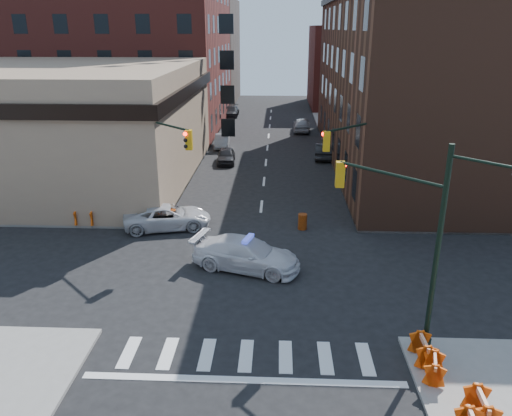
# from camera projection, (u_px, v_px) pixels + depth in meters

# --- Properties ---
(ground) EXTENTS (140.00, 140.00, 0.00)m
(ground) POSITION_uv_depth(u_px,v_px,m) (255.00, 273.00, 25.33)
(ground) COLOR black
(ground) RESTS_ON ground
(sidewalk_nw) EXTENTS (34.00, 54.50, 0.15)m
(sidewalk_nw) POSITION_uv_depth(u_px,v_px,m) (68.00, 136.00, 57.02)
(sidewalk_nw) COLOR gray
(sidewalk_nw) RESTS_ON ground
(sidewalk_ne) EXTENTS (34.00, 54.50, 0.15)m
(sidewalk_ne) POSITION_uv_depth(u_px,v_px,m) (476.00, 139.00, 55.08)
(sidewalk_ne) COLOR gray
(sidewalk_ne) RESTS_ON ground
(bank_building) EXTENTS (22.00, 22.00, 9.00)m
(bank_building) POSITION_uv_depth(u_px,v_px,m) (53.00, 123.00, 40.00)
(bank_building) COLOR #937B60
(bank_building) RESTS_ON ground
(apartment_block) EXTENTS (25.00, 25.00, 24.00)m
(apartment_block) POSITION_uv_depth(u_px,v_px,m) (116.00, 25.00, 59.57)
(apartment_block) COLOR maroon
(apartment_block) RESTS_ON ground
(commercial_row_ne) EXTENTS (14.00, 34.00, 14.00)m
(commercial_row_ne) POSITION_uv_depth(u_px,v_px,m) (415.00, 85.00, 43.52)
(commercial_row_ne) COLOR #4F2E1F
(commercial_row_ne) RESTS_ON ground
(filler_nw) EXTENTS (20.00, 18.00, 16.00)m
(filler_nw) POSITION_uv_depth(u_px,v_px,m) (175.00, 52.00, 81.49)
(filler_nw) COLOR brown
(filler_nw) RESTS_ON ground
(filler_ne) EXTENTS (16.00, 16.00, 12.00)m
(filler_ne) POSITION_uv_depth(u_px,v_px,m) (363.00, 67.00, 77.15)
(filler_ne) COLOR maroon
(filler_ne) RESTS_ON ground
(signal_pole_se) EXTENTS (5.40, 5.27, 8.00)m
(signal_pole_se) POSITION_uv_depth(u_px,v_px,m) (411.00, 234.00, 18.31)
(signal_pole_se) COLOR black
(signal_pole_se) RESTS_ON sidewalk_se
(signal_pole_nw) EXTENTS (3.58, 3.67, 8.00)m
(signal_pole_nw) POSITION_uv_depth(u_px,v_px,m) (159.00, 162.00, 29.10)
(signal_pole_nw) COLOR black
(signal_pole_nw) RESTS_ON sidewalk_nw
(signal_pole_ne) EXTENTS (3.67, 3.58, 8.00)m
(signal_pole_ne) POSITION_uv_depth(u_px,v_px,m) (360.00, 164.00, 28.63)
(signal_pole_ne) COLOR black
(signal_pole_ne) RESTS_ON sidewalk_ne
(tree_ne_near) EXTENTS (3.00, 3.00, 4.85)m
(tree_ne_near) POSITION_uv_depth(u_px,v_px,m) (345.00, 118.00, 48.23)
(tree_ne_near) COLOR black
(tree_ne_near) RESTS_ON sidewalk_ne
(tree_ne_far) EXTENTS (3.00, 3.00, 4.85)m
(tree_ne_far) POSITION_uv_depth(u_px,v_px,m) (336.00, 106.00, 55.75)
(tree_ne_far) COLOR black
(tree_ne_far) RESTS_ON sidewalk_ne
(police_car) EXTENTS (6.01, 3.79, 1.62)m
(police_car) POSITION_uv_depth(u_px,v_px,m) (246.00, 254.00, 25.54)
(police_car) COLOR silver
(police_car) RESTS_ON ground
(pickup) EXTENTS (5.71, 3.59, 1.47)m
(pickup) POSITION_uv_depth(u_px,v_px,m) (167.00, 217.00, 30.76)
(pickup) COLOR silver
(pickup) RESTS_ON ground
(parked_car_wnear) EXTENTS (1.84, 4.08, 1.36)m
(parked_car_wnear) POSITION_uv_depth(u_px,v_px,m) (226.00, 156.00, 45.68)
(parked_car_wnear) COLOR black
(parked_car_wnear) RESTS_ON ground
(parked_car_wfar) EXTENTS (1.62, 4.15, 1.35)m
(parked_car_wfar) POSITION_uv_depth(u_px,v_px,m) (222.00, 141.00, 51.64)
(parked_car_wfar) COLOR gray
(parked_car_wfar) RESTS_ON ground
(parked_car_wdeep) EXTENTS (1.99, 4.88, 1.41)m
(parked_car_wdeep) POSITION_uv_depth(u_px,v_px,m) (231.00, 111.00, 69.66)
(parked_car_wdeep) COLOR black
(parked_car_wdeep) RESTS_ON ground
(parked_car_enear) EXTENTS (1.91, 4.53, 1.46)m
(parked_car_enear) POSITION_uv_depth(u_px,v_px,m) (323.00, 151.00, 47.30)
(parked_car_enear) COLOR black
(parked_car_enear) RESTS_ON ground
(parked_car_efar) EXTENTS (2.07, 4.87, 1.64)m
(parked_car_efar) POSITION_uv_depth(u_px,v_px,m) (302.00, 125.00, 59.43)
(parked_car_efar) COLOR #999CA1
(parked_car_efar) RESTS_ON ground
(pedestrian_a) EXTENTS (0.83, 0.74, 1.90)m
(pedestrian_a) POSITION_uv_depth(u_px,v_px,m) (109.00, 193.00, 33.94)
(pedestrian_a) COLOR black
(pedestrian_a) RESTS_ON sidewalk_nw
(pedestrian_b) EXTENTS (0.91, 0.72, 1.82)m
(pedestrian_b) POSITION_uv_depth(u_px,v_px,m) (79.00, 209.00, 31.07)
(pedestrian_b) COLOR black
(pedestrian_b) RESTS_ON sidewalk_nw
(pedestrian_c) EXTENTS (1.18, 1.02, 1.90)m
(pedestrian_c) POSITION_uv_depth(u_px,v_px,m) (52.00, 208.00, 31.13)
(pedestrian_c) COLOR #1D222C
(pedestrian_c) RESTS_ON sidewalk_nw
(barrel_road) EXTENTS (0.58, 0.58, 0.98)m
(barrel_road) POSITION_uv_depth(u_px,v_px,m) (303.00, 222.00, 30.68)
(barrel_road) COLOR #E4470A
(barrel_road) RESTS_ON ground
(barrel_bank) EXTENTS (0.72, 0.72, 1.04)m
(barrel_bank) POSITION_uv_depth(u_px,v_px,m) (172.00, 218.00, 31.22)
(barrel_bank) COLOR orange
(barrel_bank) RESTS_ON ground
(barricade_se_a) EXTENTS (0.83, 1.24, 0.85)m
(barricade_se_a) POSITION_uv_depth(u_px,v_px,m) (434.00, 369.00, 17.34)
(barricade_se_a) COLOR #EB5F0B
(barricade_se_a) RESTS_ON sidewalk_se
(barricade_se_b) EXTENTS (0.64, 1.25, 0.93)m
(barricade_se_b) POSITION_uv_depth(u_px,v_px,m) (423.00, 350.00, 18.27)
(barricade_se_b) COLOR red
(barricade_se_b) RESTS_ON sidewalk_se
(barricade_se_d) EXTENTS (0.73, 1.36, 0.99)m
(barricade_se_d) POSITION_uv_depth(u_px,v_px,m) (481.00, 409.00, 15.40)
(barricade_se_d) COLOR red
(barricade_se_d) RESTS_ON sidewalk_se
(barricade_nw_a) EXTENTS (1.29, 0.87, 0.89)m
(barricade_nw_a) POSITION_uv_depth(u_px,v_px,m) (154.00, 219.00, 30.75)
(barricade_nw_a) COLOR red
(barricade_nw_a) RESTS_ON sidewalk_nw
(barricade_nw_b) EXTENTS (1.37, 0.71, 1.02)m
(barricade_nw_b) POSITION_uv_depth(u_px,v_px,m) (85.00, 217.00, 30.91)
(barricade_nw_b) COLOR #CF6B09
(barricade_nw_b) RESTS_ON sidewalk_nw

